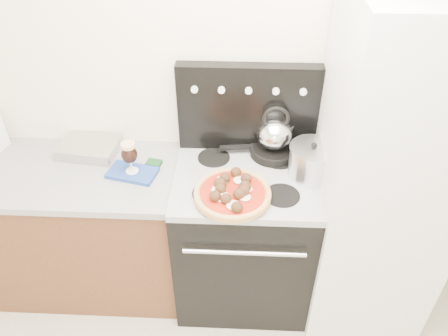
# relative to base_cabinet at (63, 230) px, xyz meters

# --- Properties ---
(room_shell) EXTENTS (3.52, 3.01, 2.52)m
(room_shell) POSITION_rel_base_cabinet_xyz_m (1.02, -0.91, 0.82)
(room_shell) COLOR beige
(room_shell) RESTS_ON ground
(base_cabinet) EXTENTS (1.45, 0.60, 0.86)m
(base_cabinet) POSITION_rel_base_cabinet_xyz_m (0.00, 0.00, 0.00)
(base_cabinet) COLOR brown
(base_cabinet) RESTS_ON ground
(countertop) EXTENTS (1.48, 0.63, 0.04)m
(countertop) POSITION_rel_base_cabinet_xyz_m (0.00, 0.00, 0.45)
(countertop) COLOR #99999D
(countertop) RESTS_ON base_cabinet
(stove_body) EXTENTS (0.76, 0.65, 0.88)m
(stove_body) POSITION_rel_base_cabinet_xyz_m (1.10, -0.02, 0.01)
(stove_body) COLOR black
(stove_body) RESTS_ON ground
(cooktop) EXTENTS (0.76, 0.65, 0.04)m
(cooktop) POSITION_rel_base_cabinet_xyz_m (1.10, -0.02, 0.47)
(cooktop) COLOR #ADADB2
(cooktop) RESTS_ON stove_body
(backguard) EXTENTS (0.76, 0.08, 0.50)m
(backguard) POSITION_rel_base_cabinet_xyz_m (1.10, 0.25, 0.74)
(backguard) COLOR black
(backguard) RESTS_ON cooktop
(fridge) EXTENTS (0.64, 0.68, 1.90)m
(fridge) POSITION_rel_base_cabinet_xyz_m (1.80, -0.05, 0.52)
(fridge) COLOR silver
(fridge) RESTS_ON ground
(foil_sheet) EXTENTS (0.35, 0.27, 0.06)m
(foil_sheet) POSITION_rel_base_cabinet_xyz_m (0.21, 0.17, 0.50)
(foil_sheet) COLOR silver
(foil_sheet) RESTS_ON countertop
(oven_mitt) EXTENTS (0.28, 0.20, 0.02)m
(oven_mitt) POSITION_rel_base_cabinet_xyz_m (0.50, -0.02, 0.48)
(oven_mitt) COLOR #22419B
(oven_mitt) RESTS_ON countertop
(beer_glass) EXTENTS (0.10, 0.10, 0.18)m
(beer_glass) POSITION_rel_base_cabinet_xyz_m (0.50, -0.02, 0.58)
(beer_glass) COLOR black
(beer_glass) RESTS_ON oven_mitt
(pizza_pan) EXTENTS (0.41, 0.41, 0.01)m
(pizza_pan) POSITION_rel_base_cabinet_xyz_m (1.04, -0.20, 0.50)
(pizza_pan) COLOR black
(pizza_pan) RESTS_ON cooktop
(pizza) EXTENTS (0.48, 0.48, 0.05)m
(pizza) POSITION_rel_base_cabinet_xyz_m (1.04, -0.20, 0.53)
(pizza) COLOR #D9B56E
(pizza) RESTS_ON pizza_pan
(skillet) EXTENTS (0.29, 0.29, 0.05)m
(skillet) POSITION_rel_base_cabinet_xyz_m (1.26, 0.18, 0.51)
(skillet) COLOR black
(skillet) RESTS_ON cooktop
(tea_kettle) EXTENTS (0.21, 0.21, 0.22)m
(tea_kettle) POSITION_rel_base_cabinet_xyz_m (1.26, 0.18, 0.64)
(tea_kettle) COLOR silver
(tea_kettle) RESTS_ON skillet
(stock_pot) EXTENTS (0.26, 0.26, 0.17)m
(stock_pot) POSITION_rel_base_cabinet_xyz_m (1.44, -0.00, 0.57)
(stock_pot) COLOR silver
(stock_pot) RESTS_ON cooktop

